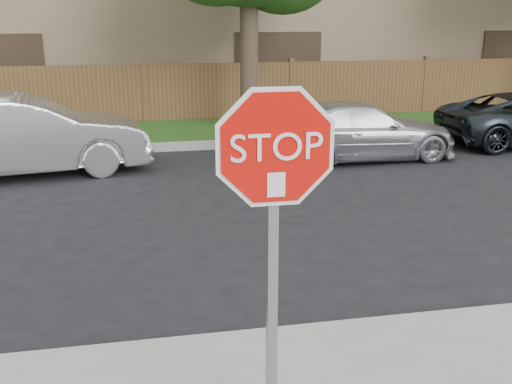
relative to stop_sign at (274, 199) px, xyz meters
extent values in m
plane|color=black|center=(-0.60, 1.48, -1.83)|extent=(90.00, 90.00, 0.00)
cube|color=gray|center=(-0.60, 9.63, -1.75)|extent=(70.00, 0.30, 0.15)
cube|color=#1E4714|center=(-0.60, 11.28, -1.77)|extent=(70.00, 3.00, 0.12)
cube|color=#54391D|center=(-0.60, 12.88, -1.03)|extent=(70.00, 0.12, 1.60)
cube|color=#857052|center=(-0.60, 18.48, 1.17)|extent=(34.00, 8.00, 6.00)
cylinder|color=#382B21|center=(1.90, 11.18, 0.13)|extent=(0.44, 0.44, 3.92)
cube|color=gray|center=(0.00, 0.05, -0.58)|extent=(0.06, 0.06, 2.30)
cylinder|color=white|center=(0.00, -0.02, 0.32)|extent=(1.01, 0.02, 1.01)
cylinder|color=red|center=(0.00, -0.03, 0.32)|extent=(0.93, 0.02, 0.93)
cube|color=white|center=(0.00, -0.05, 0.10)|extent=(0.11, 0.00, 0.15)
imported|color=silver|center=(-2.88, 8.04, -1.09)|extent=(4.66, 2.27, 1.47)
imported|color=silver|center=(3.63, 8.07, -1.25)|extent=(4.06, 1.78, 1.16)
camera|label=1|loc=(-0.77, -3.37, 1.08)|focal=42.00mm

